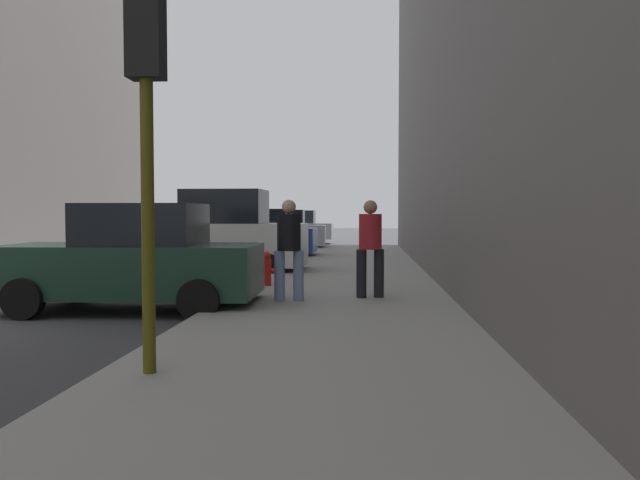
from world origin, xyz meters
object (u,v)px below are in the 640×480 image
Objects in this scene: parked_white_van at (220,236)px; pedestrian_in_red_jacket at (370,243)px; pedestrian_in_jeans at (289,244)px; fire_hydrant at (266,269)px; traffic_light at (147,89)px; parked_silver_sedan at (279,231)px; parked_dark_green_sedan at (134,260)px; parked_blue_sedan at (258,235)px; parked_gray_coupe at (294,228)px.

pedestrian_in_red_jacket is at bearing -53.03° from parked_white_van.
pedestrian_in_red_jacket is at bearing 20.00° from pedestrian_in_jeans.
fire_hydrant is 0.20× the size of traffic_light.
parked_silver_sedan is 1.19× the size of traffic_light.
parked_silver_sedan is 2.50× the size of pedestrian_in_red_jacket.
parked_dark_green_sedan is at bearing -167.51° from pedestrian_in_red_jacket.
parked_blue_sedan is at bearing 100.81° from fire_hydrant.
parked_white_van is 1.10× the size of parked_gray_coupe.
fire_hydrant is at bearing -83.06° from parked_silver_sedan.
pedestrian_in_red_jacket is (1.38, 0.50, 0.00)m from pedestrian_in_jeans.
parked_gray_coupe is at bearing 90.00° from parked_white_van.
parked_white_van is 6.58× the size of fire_hydrant.
traffic_light is (1.85, -4.49, 1.91)m from parked_dark_green_sedan.
parked_gray_coupe is at bearing 96.38° from pedestrian_in_jeans.
parked_silver_sedan is (-0.00, 5.37, 0.00)m from parked_blue_sedan.
traffic_light is at bearing -89.59° from fire_hydrant.
parked_dark_green_sedan and parked_gray_coupe have the same top height.
parked_dark_green_sedan is 0.99× the size of parked_silver_sedan.
parked_white_van is at bearing 99.94° from traffic_light.
parked_silver_sedan is 5.83m from parked_gray_coupe.
parked_blue_sedan is at bearing 90.00° from parked_dark_green_sedan.
pedestrian_in_jeans is at bearing 81.82° from traffic_light.
pedestrian_in_red_jacket is at bearing -38.27° from fire_hydrant.
traffic_light reaches higher than parked_dark_green_sedan.
pedestrian_in_jeans is (2.55, -5.72, 0.07)m from parked_white_van.
pedestrian_in_red_jacket is at bearing 68.84° from traffic_light.
parked_dark_green_sedan and parked_silver_sedan have the same top height.
pedestrian_in_red_jacket is (3.93, 0.87, 0.26)m from parked_dark_green_sedan.
fire_hydrant is (1.80, 2.55, -0.35)m from parked_dark_green_sedan.
fire_hydrant is (1.80, -14.82, -0.35)m from parked_silver_sedan.
pedestrian_in_red_jacket reaches higher than parked_gray_coupe.
parked_gray_coupe is 2.46× the size of pedestrian_in_jeans.
parked_white_van is 5.91m from parked_blue_sedan.
traffic_light reaches higher than pedestrian_in_red_jacket.
pedestrian_in_jeans is at bearing -160.00° from pedestrian_in_red_jacket.
parked_dark_green_sedan is 17.36m from parked_silver_sedan.
pedestrian_in_jeans reaches higher than fire_hydrant.
parked_white_van is at bearing 126.97° from pedestrian_in_red_jacket.
pedestrian_in_jeans is (2.55, -22.82, 0.26)m from parked_gray_coupe.
parked_white_van reaches higher than fire_hydrant.
fire_hydrant is at bearing -63.01° from parked_white_van.
traffic_light is at bearing -111.16° from pedestrian_in_red_jacket.
parked_dark_green_sedan is 2.48× the size of pedestrian_in_red_jacket.
parked_gray_coupe is at bearing 90.00° from parked_blue_sedan.
parked_white_van is 6.53m from pedestrian_in_red_jacket.
parked_silver_sedan is at bearing 96.94° from fire_hydrant.
parked_silver_sedan is 1.02× the size of parked_gray_coupe.
parked_blue_sedan is at bearing 96.42° from traffic_light.
parked_white_van is 11.28m from parked_silver_sedan.
parked_dark_green_sedan is at bearing -90.00° from parked_blue_sedan.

